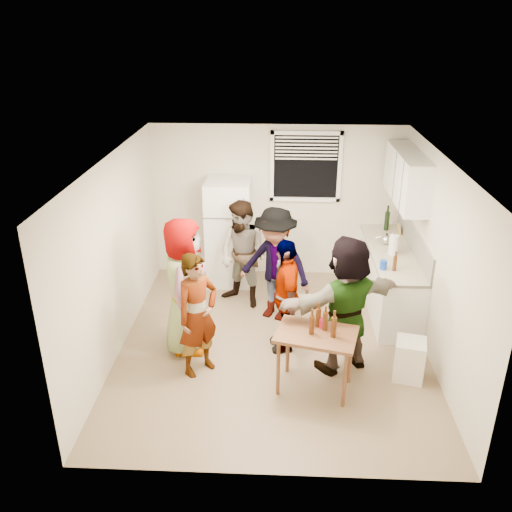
# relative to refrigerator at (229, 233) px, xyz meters

# --- Properties ---
(room) EXTENTS (4.00, 4.50, 2.50)m
(room) POSITION_rel_refrigerator_xyz_m (0.75, -1.88, -0.85)
(room) COLOR beige
(room) RESTS_ON ground
(window) EXTENTS (1.12, 0.10, 1.06)m
(window) POSITION_rel_refrigerator_xyz_m (1.20, 0.33, 1.00)
(window) COLOR white
(window) RESTS_ON room
(refrigerator) EXTENTS (0.70, 0.70, 1.70)m
(refrigerator) POSITION_rel_refrigerator_xyz_m (0.00, 0.00, 0.00)
(refrigerator) COLOR white
(refrigerator) RESTS_ON ground
(counter_lower) EXTENTS (0.60, 2.20, 0.86)m
(counter_lower) POSITION_rel_refrigerator_xyz_m (2.45, -0.73, -0.42)
(counter_lower) COLOR white
(counter_lower) RESTS_ON ground
(countertop) EXTENTS (0.64, 2.22, 0.04)m
(countertop) POSITION_rel_refrigerator_xyz_m (2.45, -0.73, 0.03)
(countertop) COLOR #BCB295
(countertop) RESTS_ON counter_lower
(backsplash) EXTENTS (0.03, 2.20, 0.36)m
(backsplash) POSITION_rel_refrigerator_xyz_m (2.74, -0.73, 0.23)
(backsplash) COLOR #B5AFA7
(backsplash) RESTS_ON countertop
(upper_cabinets) EXTENTS (0.34, 1.60, 0.70)m
(upper_cabinets) POSITION_rel_refrigerator_xyz_m (2.58, -0.53, 1.10)
(upper_cabinets) COLOR white
(upper_cabinets) RESTS_ON room
(kettle) EXTENTS (0.27, 0.25, 0.18)m
(kettle) POSITION_rel_refrigerator_xyz_m (2.40, -0.48, 0.05)
(kettle) COLOR silver
(kettle) RESTS_ON countertop
(paper_towel) EXTENTS (0.13, 0.13, 0.29)m
(paper_towel) POSITION_rel_refrigerator_xyz_m (2.43, -0.85, 0.05)
(paper_towel) COLOR white
(paper_towel) RESTS_ON countertop
(wine_bottle) EXTENTS (0.08, 0.08, 0.30)m
(wine_bottle) POSITION_rel_refrigerator_xyz_m (2.50, 0.11, 0.05)
(wine_bottle) COLOR black
(wine_bottle) RESTS_ON countertop
(beer_bottle_counter) EXTENTS (0.05, 0.05, 0.20)m
(beer_bottle_counter) POSITION_rel_refrigerator_xyz_m (2.35, -1.40, 0.05)
(beer_bottle_counter) COLOR #47230C
(beer_bottle_counter) RESTS_ON countertop
(blue_cup) EXTENTS (0.09, 0.09, 0.13)m
(blue_cup) POSITION_rel_refrigerator_xyz_m (2.21, -1.37, 0.05)
(blue_cup) COLOR #1341BB
(blue_cup) RESTS_ON countertop
(picture_frame) EXTENTS (0.02, 0.18, 0.15)m
(picture_frame) POSITION_rel_refrigerator_xyz_m (2.67, -0.04, 0.13)
(picture_frame) COLOR tan
(picture_frame) RESTS_ON countertop
(trash_bin) EXTENTS (0.42, 0.42, 0.51)m
(trash_bin) POSITION_rel_refrigerator_xyz_m (2.39, -2.52, -0.60)
(trash_bin) COLOR white
(trash_bin) RESTS_ON ground
(serving_table) EXTENTS (1.01, 0.80, 0.76)m
(serving_table) POSITION_rel_refrigerator_xyz_m (1.25, -2.78, -0.85)
(serving_table) COLOR brown
(serving_table) RESTS_ON ground
(beer_bottle_table) EXTENTS (0.06, 0.06, 0.24)m
(beer_bottle_table) POSITION_rel_refrigerator_xyz_m (1.43, -2.85, -0.09)
(beer_bottle_table) COLOR #47230C
(beer_bottle_table) RESTS_ON serving_table
(red_cup) EXTENTS (0.09, 0.09, 0.11)m
(red_cup) POSITION_rel_refrigerator_xyz_m (1.32, -2.67, -0.09)
(red_cup) COLOR #AC1133
(red_cup) RESTS_ON serving_table
(guest_grey) EXTENTS (1.85, 0.97, 0.57)m
(guest_grey) POSITION_rel_refrigerator_xyz_m (-0.37, -1.99, -0.85)
(guest_grey) COLOR gray
(guest_grey) RESTS_ON ground
(guest_stripe) EXTENTS (1.51, 1.49, 0.37)m
(guest_stripe) POSITION_rel_refrigerator_xyz_m (-0.14, -2.49, -0.85)
(guest_stripe) COLOR #141933
(guest_stripe) RESTS_ON ground
(guest_back_left) EXTENTS (1.53, 1.79, 0.61)m
(guest_back_left) POSITION_rel_refrigerator_xyz_m (0.28, -0.78, -0.85)
(guest_back_left) COLOR brown
(guest_back_left) RESTS_ON ground
(guest_back_right) EXTENTS (1.70, 1.97, 0.62)m
(guest_back_right) POSITION_rel_refrigerator_xyz_m (0.76, -1.14, -0.85)
(guest_back_right) COLOR #3F3F44
(guest_back_right) RESTS_ON ground
(guest_black) EXTENTS (1.65, 1.13, 0.37)m
(guest_black) POSITION_rel_refrigerator_xyz_m (0.90, -1.92, -0.85)
(guest_black) COLOR black
(guest_black) RESTS_ON ground
(guest_orange) EXTENTS (2.22, 2.28, 0.51)m
(guest_orange) POSITION_rel_refrigerator_xyz_m (1.62, -2.32, -0.85)
(guest_orange) COLOR #D28547
(guest_orange) RESTS_ON ground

